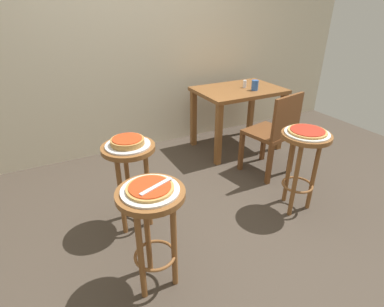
{
  "coord_description": "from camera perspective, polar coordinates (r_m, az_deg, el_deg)",
  "views": [
    {
      "loc": [
        -0.94,
        -1.68,
        1.61
      ],
      "look_at": [
        -0.06,
        0.03,
        0.62
      ],
      "focal_mm": 28.26,
      "sensor_mm": 36.0,
      "label": 1
    }
  ],
  "objects": [
    {
      "name": "ground_plane",
      "position": [
        2.51,
        1.52,
        -12.84
      ],
      "size": [
        6.0,
        6.0,
        0.0
      ],
      "primitive_type": "plane",
      "color": "#42382D"
    },
    {
      "name": "back_wall",
      "position": [
        3.47,
        -12.68,
        24.61
      ],
      "size": [
        6.0,
        0.1,
        3.0
      ],
      "primitive_type": "cube",
      "color": "beige",
      "rests_on": "ground_plane"
    },
    {
      "name": "stool_foreground",
      "position": [
        1.75,
        -7.51,
        -12.01
      ],
      "size": [
        0.38,
        0.38,
        0.69
      ],
      "color": "brown",
      "rests_on": "ground_plane"
    },
    {
      "name": "serving_plate_foreground",
      "position": [
        1.64,
        -7.9,
        -6.9
      ],
      "size": [
        0.32,
        0.32,
        0.01
      ],
      "primitive_type": "cylinder",
      "color": "silver",
      "rests_on": "stool_foreground"
    },
    {
      "name": "pizza_foreground",
      "position": [
        1.63,
        -7.94,
        -6.43
      ],
      "size": [
        0.26,
        0.26,
        0.02
      ],
      "color": "tan",
      "rests_on": "serving_plate_foreground"
    },
    {
      "name": "stool_middle",
      "position": [
        2.55,
        20.2,
        -0.23
      ],
      "size": [
        0.38,
        0.38,
        0.69
      ],
      "color": "brown",
      "rests_on": "ground_plane"
    },
    {
      "name": "serving_plate_middle",
      "position": [
        2.48,
        20.89,
        3.64
      ],
      "size": [
        0.34,
        0.34,
        0.01
      ],
      "primitive_type": "cylinder",
      "color": "white",
      "rests_on": "stool_middle"
    },
    {
      "name": "pizza_middle",
      "position": [
        2.47,
        20.95,
        3.97
      ],
      "size": [
        0.29,
        0.29,
        0.02
      ],
      "color": "tan",
      "rests_on": "serving_plate_middle"
    },
    {
      "name": "stool_leftside",
      "position": [
        2.25,
        -11.56,
        -2.73
      ],
      "size": [
        0.38,
        0.38,
        0.69
      ],
      "color": "brown",
      "rests_on": "ground_plane"
    },
    {
      "name": "serving_plate_leftside",
      "position": [
        2.17,
        -12.02,
        1.59
      ],
      "size": [
        0.32,
        0.32,
        0.01
      ],
      "primitive_type": "cylinder",
      "color": "silver",
      "rests_on": "stool_leftside"
    },
    {
      "name": "pizza_leftside",
      "position": [
        2.16,
        -12.09,
        2.27
      ],
      "size": [
        0.24,
        0.24,
        0.05
      ],
      "color": "#B78442",
      "rests_on": "serving_plate_leftside"
    },
    {
      "name": "dining_table",
      "position": [
        3.55,
        8.7,
        10.16
      ],
      "size": [
        0.95,
        0.67,
        0.72
      ],
      "color": "brown",
      "rests_on": "ground_plane"
    },
    {
      "name": "cup_near_edge",
      "position": [
        3.46,
        11.79,
        12.5
      ],
      "size": [
        0.07,
        0.07,
        0.11
      ],
      "primitive_type": "cylinder",
      "color": "#3360B2",
      "rests_on": "dining_table"
    },
    {
      "name": "condiment_shaker",
      "position": [
        3.55,
        9.91,
        12.81
      ],
      "size": [
        0.04,
        0.04,
        0.08
      ],
      "primitive_type": "cylinder",
      "color": "white",
      "rests_on": "dining_table"
    },
    {
      "name": "wooden_chair",
      "position": [
        3.05,
        15.32,
        4.03
      ],
      "size": [
        0.47,
        0.47,
        0.85
      ],
      "color": "brown",
      "rests_on": "ground_plane"
    },
    {
      "name": "pizza_server_knife",
      "position": [
        1.62,
        -6.72,
        -6.12
      ],
      "size": [
        0.21,
        0.1,
        0.01
      ],
      "primitive_type": "cube",
      "rotation": [
        0.0,
        0.0,
        0.37
      ],
      "color": "silver",
      "rests_on": "pizza_foreground"
    }
  ]
}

